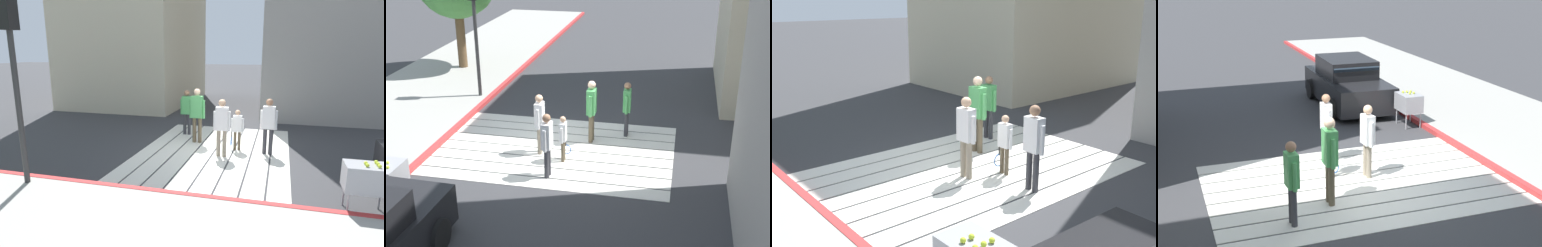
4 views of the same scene
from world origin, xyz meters
The scene contains 8 objects.
ground_plane centered at (0.00, 0.00, 0.00)m, with size 120.00×120.00×0.00m, color #38383A.
crosswalk_stripes centered at (0.00, 0.00, 0.01)m, with size 6.40×4.35×0.01m.
curb_painted centered at (-3.25, 0.00, 0.07)m, with size 0.16×40.00×0.13m, color #BC3333.
pedestrian_adult_lead centered at (1.78, 1.36, 0.94)m, with size 0.22×0.48×1.62m.
pedestrian_adult_trailing centered at (0.86, 0.75, 1.05)m, with size 0.23×0.52×1.79m.
pedestrian_adult_side centered at (-0.35, -0.28, 0.97)m, with size 0.23×0.49×1.67m.
pedestrian_teen_behind centered at (0.20, -1.55, 0.96)m, with size 0.22×0.49×1.66m.
pedestrian_child_with_racket centered at (0.38, -0.62, 0.70)m, with size 0.28×0.39×1.26m.
Camera 3 is at (-5.81, -6.79, 3.53)m, focal length 42.49 mm.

